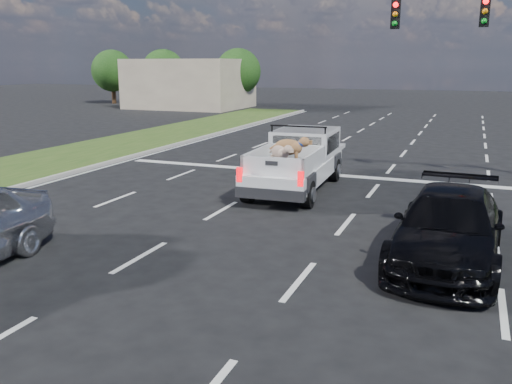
# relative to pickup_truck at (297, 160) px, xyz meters

# --- Properties ---
(ground) EXTENTS (160.00, 160.00, 0.00)m
(ground) POSITION_rel_pickup_truck_xyz_m (0.60, -7.35, -0.96)
(ground) COLOR black
(ground) RESTS_ON ground
(road_markings) EXTENTS (17.75, 60.00, 0.01)m
(road_markings) POSITION_rel_pickup_truck_xyz_m (0.60, -0.79, -0.95)
(road_markings) COLOR silver
(road_markings) RESTS_ON ground
(grass_median_left) EXTENTS (5.00, 60.00, 0.10)m
(grass_median_left) POSITION_rel_pickup_truck_xyz_m (-10.90, -1.35, -0.91)
(grass_median_left) COLOR #274715
(grass_median_left) RESTS_ON ground
(curb_left) EXTENTS (0.15, 60.00, 0.14)m
(curb_left) POSITION_rel_pickup_truck_xyz_m (-8.45, -1.35, -0.89)
(curb_left) COLOR #A09C93
(curb_left) RESTS_ON ground
(building_left) EXTENTS (10.00, 8.00, 4.40)m
(building_left) POSITION_rel_pickup_truck_xyz_m (-19.40, 28.65, 1.24)
(building_left) COLOR #B9AA8D
(building_left) RESTS_ON ground
(tree_far_a) EXTENTS (4.20, 4.20, 5.40)m
(tree_far_a) POSITION_rel_pickup_truck_xyz_m (-29.40, 30.65, 2.33)
(tree_far_a) COLOR #332114
(tree_far_a) RESTS_ON ground
(tree_far_b) EXTENTS (4.20, 4.20, 5.40)m
(tree_far_b) POSITION_rel_pickup_truck_xyz_m (-23.40, 30.65, 2.33)
(tree_far_b) COLOR #332114
(tree_far_b) RESTS_ON ground
(tree_far_c) EXTENTS (4.20, 4.20, 5.40)m
(tree_far_c) POSITION_rel_pickup_truck_xyz_m (-15.40, 30.65, 2.33)
(tree_far_c) COLOR #332114
(tree_far_c) RESTS_ON ground
(pickup_truck) EXTENTS (2.27, 5.58, 2.06)m
(pickup_truck) POSITION_rel_pickup_truck_xyz_m (0.00, 0.00, 0.00)
(pickup_truck) COLOR black
(pickup_truck) RESTS_ON ground
(black_coupe) EXTENTS (2.25, 5.11, 1.46)m
(black_coupe) POSITION_rel_pickup_truck_xyz_m (4.85, -5.22, -0.23)
(black_coupe) COLOR black
(black_coupe) RESTS_ON ground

